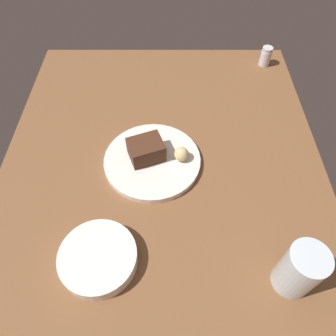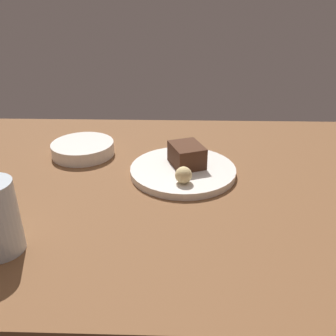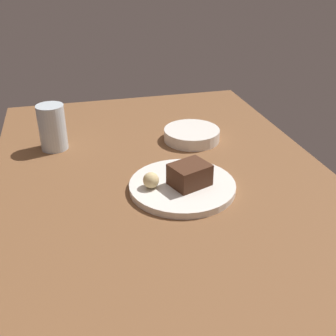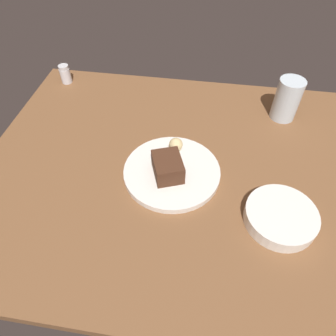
# 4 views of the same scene
# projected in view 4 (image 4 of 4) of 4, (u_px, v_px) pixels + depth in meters

# --- Properties ---
(dining_table) EXTENTS (1.20, 0.84, 0.03)m
(dining_table) POSITION_uv_depth(u_px,v_px,m) (204.00, 174.00, 0.82)
(dining_table) COLOR brown
(dining_table) RESTS_ON ground
(dessert_plate) EXTENTS (0.25, 0.25, 0.02)m
(dessert_plate) POSITION_uv_depth(u_px,v_px,m) (172.00, 172.00, 0.79)
(dessert_plate) COLOR white
(dessert_plate) RESTS_ON dining_table
(chocolate_cake_slice) EXTENTS (0.09, 0.10, 0.05)m
(chocolate_cake_slice) POSITION_uv_depth(u_px,v_px,m) (168.00, 167.00, 0.76)
(chocolate_cake_slice) COLOR #472819
(chocolate_cake_slice) RESTS_ON dessert_plate
(bread_roll) EXTENTS (0.04, 0.04, 0.04)m
(bread_roll) POSITION_uv_depth(u_px,v_px,m) (176.00, 145.00, 0.82)
(bread_roll) COLOR #DBC184
(bread_roll) RESTS_ON dessert_plate
(salt_shaker) EXTENTS (0.04, 0.04, 0.06)m
(salt_shaker) POSITION_uv_depth(u_px,v_px,m) (65.00, 74.00, 1.06)
(salt_shaker) COLOR silver
(salt_shaker) RESTS_ON dining_table
(water_glass) EXTENTS (0.08, 0.08, 0.13)m
(water_glass) POSITION_uv_depth(u_px,v_px,m) (287.00, 99.00, 0.91)
(water_glass) COLOR silver
(water_glass) RESTS_ON dining_table
(side_bowl) EXTENTS (0.16, 0.16, 0.03)m
(side_bowl) POSITION_uv_depth(u_px,v_px,m) (281.00, 217.00, 0.69)
(side_bowl) COLOR white
(side_bowl) RESTS_ON dining_table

